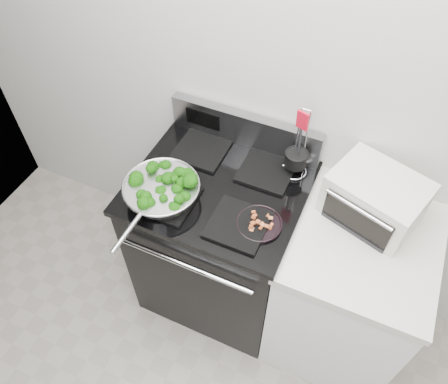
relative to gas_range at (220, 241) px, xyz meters
The scene contains 8 objects.
back_wall 0.97m from the gas_range, 48.22° to the left, with size 4.00×0.02×2.70m, color #B5B2AC.
gas_range is the anchor object (origin of this frame).
counter 0.69m from the gas_range, ahead, with size 0.62×0.68×0.92m.
skillet 0.58m from the gas_range, 137.94° to the right, with size 0.34×0.54×0.07m.
broccoli_pile 0.60m from the gas_range, 138.35° to the right, with size 0.27×0.27×0.09m, color black, non-canonical shape.
bacon_plate 0.56m from the gas_range, 28.25° to the right, with size 0.20×0.20×0.04m.
utensil_holder 0.64m from the gas_range, 37.09° to the left, with size 0.12×0.12×0.37m.
toaster_oven 0.87m from the gas_range, 11.92° to the left, with size 0.45×0.39×0.22m.
Camera 1 is at (0.26, 0.23, 2.46)m, focal length 35.00 mm.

